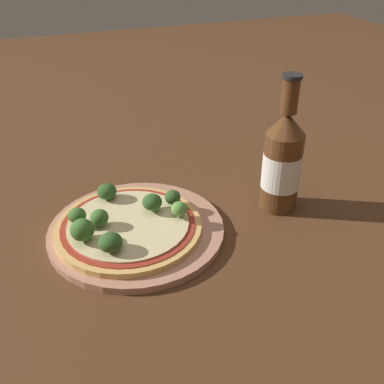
# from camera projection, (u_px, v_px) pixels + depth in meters

# --- Properties ---
(ground_plane) EXTENTS (3.00, 3.00, 0.00)m
(ground_plane) POSITION_uv_depth(u_px,v_px,m) (142.00, 226.00, 0.74)
(ground_plane) COLOR #4C2D19
(plate) EXTENTS (0.28, 0.28, 0.01)m
(plate) POSITION_uv_depth(u_px,v_px,m) (137.00, 230.00, 0.73)
(plate) COLOR tan
(plate) RESTS_ON ground_plane
(pizza) EXTENTS (0.23, 0.23, 0.01)m
(pizza) POSITION_uv_depth(u_px,v_px,m) (129.00, 226.00, 0.71)
(pizza) COLOR tan
(pizza) RESTS_ON plate
(broccoli_floret_0) EXTENTS (0.03, 0.03, 0.03)m
(broccoli_floret_0) POSITION_uv_depth(u_px,v_px,m) (179.00, 209.00, 0.71)
(broccoli_floret_0) COLOR #6B8E51
(broccoli_floret_0) RESTS_ON pizza
(broccoli_floret_1) EXTENTS (0.03, 0.03, 0.03)m
(broccoli_floret_1) POSITION_uv_depth(u_px,v_px,m) (77.00, 216.00, 0.70)
(broccoli_floret_1) COLOR #6B8E51
(broccoli_floret_1) RESTS_ON pizza
(broccoli_floret_2) EXTENTS (0.04, 0.04, 0.04)m
(broccoli_floret_2) POSITION_uv_depth(u_px,v_px,m) (82.00, 230.00, 0.66)
(broccoli_floret_2) COLOR #6B8E51
(broccoli_floret_2) RESTS_ON pizza
(broccoli_floret_3) EXTENTS (0.03, 0.03, 0.03)m
(broccoli_floret_3) POSITION_uv_depth(u_px,v_px,m) (153.00, 204.00, 0.72)
(broccoli_floret_3) COLOR #6B8E51
(broccoli_floret_3) RESTS_ON pizza
(broccoli_floret_4) EXTENTS (0.03, 0.03, 0.03)m
(broccoli_floret_4) POSITION_uv_depth(u_px,v_px,m) (99.00, 217.00, 0.69)
(broccoli_floret_4) COLOR #6B8E51
(broccoli_floret_4) RESTS_ON pizza
(broccoli_floret_5) EXTENTS (0.04, 0.04, 0.03)m
(broccoli_floret_5) POSITION_uv_depth(u_px,v_px,m) (111.00, 242.00, 0.64)
(broccoli_floret_5) COLOR #6B8E51
(broccoli_floret_5) RESTS_ON pizza
(broccoli_floret_6) EXTENTS (0.03, 0.03, 0.03)m
(broccoli_floret_6) POSITION_uv_depth(u_px,v_px,m) (173.00, 197.00, 0.75)
(broccoli_floret_6) COLOR #6B8E51
(broccoli_floret_6) RESTS_ON pizza
(broccoli_floret_7) EXTENTS (0.03, 0.03, 0.03)m
(broccoli_floret_7) POSITION_uv_depth(u_px,v_px,m) (107.00, 191.00, 0.76)
(broccoli_floret_7) COLOR #6B8E51
(broccoli_floret_7) RESTS_ON pizza
(beer_bottle) EXTENTS (0.07, 0.07, 0.24)m
(beer_bottle) POSITION_uv_depth(u_px,v_px,m) (282.00, 161.00, 0.75)
(beer_bottle) COLOR #563319
(beer_bottle) RESTS_ON ground_plane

